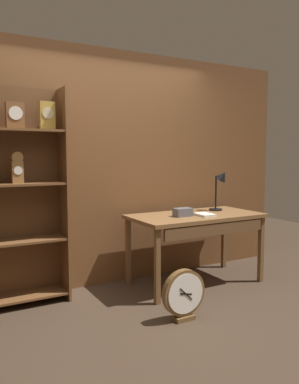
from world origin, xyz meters
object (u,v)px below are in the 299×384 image
bookshelf (0,194)px  open_repair_manual (205,215)px  workbench (197,222)px  toolbox_small (183,212)px  desk_lamp (221,184)px  round_clock_large (184,294)px

bookshelf → open_repair_manual: (2.02, -0.47, -0.29)m
workbench → toolbox_small: 0.24m
desk_lamp → round_clock_large: bearing=-142.4°
bookshelf → desk_lamp: (2.43, -0.24, 0.01)m
bookshelf → workbench: bookshelf is taller
open_repair_manual → round_clock_large: 1.08m
open_repair_manual → desk_lamp: bearing=31.1°
desk_lamp → workbench: bearing=-163.8°
open_repair_manual → workbench: bearing=103.6°
workbench → round_clock_large: (-0.67, -0.72, -0.48)m
desk_lamp → round_clock_large: 1.63m
bookshelf → toolbox_small: 1.86m
workbench → desk_lamp: size_ratio=2.98×
workbench → desk_lamp: bearing=16.2°
bookshelf → open_repair_manual: 2.10m
desk_lamp → open_repair_manual: size_ratio=2.24×
bookshelf → round_clock_large: size_ratio=4.61×
workbench → open_repair_manual: (0.02, -0.11, 0.09)m
desk_lamp → round_clock_large: size_ratio=1.08×
workbench → bookshelf: bearing=169.6°
toolbox_small → open_repair_manual: bearing=-22.0°
bookshelf → workbench: 2.07m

